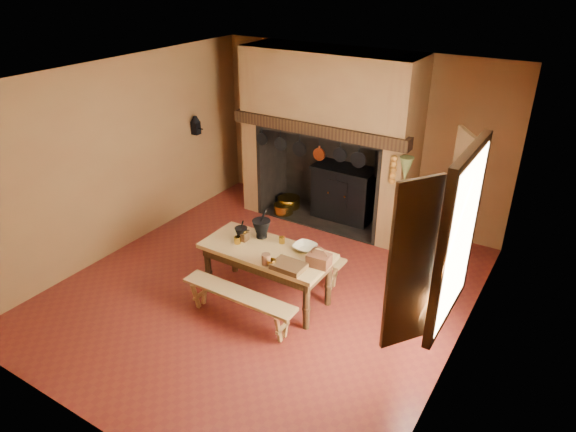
% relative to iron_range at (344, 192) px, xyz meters
% --- Properties ---
extents(floor, '(5.50, 5.50, 0.00)m').
position_rel_iron_range_xyz_m(floor, '(0.04, -2.45, -0.48)').
color(floor, maroon).
rests_on(floor, ground).
extents(ceiling, '(5.50, 5.50, 0.00)m').
position_rel_iron_range_xyz_m(ceiling, '(0.04, -2.45, 2.32)').
color(ceiling, silver).
rests_on(ceiling, back_wall).
extents(back_wall, '(5.00, 0.02, 2.80)m').
position_rel_iron_range_xyz_m(back_wall, '(0.04, 0.30, 0.92)').
color(back_wall, olive).
rests_on(back_wall, floor).
extents(wall_left, '(0.02, 5.50, 2.80)m').
position_rel_iron_range_xyz_m(wall_left, '(-2.46, -2.45, 0.92)').
color(wall_left, olive).
rests_on(wall_left, floor).
extents(wall_right, '(0.02, 5.50, 2.80)m').
position_rel_iron_range_xyz_m(wall_right, '(2.54, -2.45, 0.92)').
color(wall_right, olive).
rests_on(wall_right, floor).
extents(wall_front, '(5.00, 0.02, 2.80)m').
position_rel_iron_range_xyz_m(wall_front, '(0.04, -5.20, 0.92)').
color(wall_front, olive).
rests_on(wall_front, floor).
extents(chimney_breast, '(2.95, 0.96, 2.80)m').
position_rel_iron_range_xyz_m(chimney_breast, '(-0.26, -0.14, 1.33)').
color(chimney_breast, olive).
rests_on(chimney_breast, floor).
extents(iron_range, '(1.12, 0.55, 1.60)m').
position_rel_iron_range_xyz_m(iron_range, '(0.00, 0.00, 0.00)').
color(iron_range, black).
rests_on(iron_range, floor).
extents(hearth_pans, '(0.51, 0.62, 0.20)m').
position_rel_iron_range_xyz_m(hearth_pans, '(-1.01, -0.23, -0.39)').
color(hearth_pans, gold).
rests_on(hearth_pans, floor).
extents(hanging_pans, '(1.92, 0.29, 0.27)m').
position_rel_iron_range_xyz_m(hanging_pans, '(-0.30, -0.64, 0.88)').
color(hanging_pans, black).
rests_on(hanging_pans, chimney_breast).
extents(onion_string, '(0.12, 0.10, 0.46)m').
position_rel_iron_range_xyz_m(onion_string, '(1.04, -0.66, 0.85)').
color(onion_string, '#A6641E').
rests_on(onion_string, chimney_breast).
extents(herb_bunch, '(0.20, 0.20, 0.35)m').
position_rel_iron_range_xyz_m(herb_bunch, '(1.22, -0.66, 0.90)').
color(herb_bunch, '#545B2B').
rests_on(herb_bunch, chimney_breast).
extents(window, '(0.39, 1.75, 1.76)m').
position_rel_iron_range_xyz_m(window, '(2.39, -2.85, 1.22)').
color(window, white).
rests_on(window, wall_right).
extents(wall_coffee_mill, '(0.23, 0.16, 0.31)m').
position_rel_iron_range_xyz_m(wall_coffee_mill, '(-2.38, -0.90, 1.03)').
color(wall_coffee_mill, black).
rests_on(wall_coffee_mill, wall_left).
extents(work_table, '(1.68, 0.75, 0.73)m').
position_rel_iron_range_xyz_m(work_table, '(0.17, -2.58, 0.13)').
color(work_table, tan).
rests_on(work_table, floor).
extents(bench_front, '(1.53, 0.27, 0.43)m').
position_rel_iron_range_xyz_m(bench_front, '(0.17, -3.19, -0.16)').
color(bench_front, tan).
rests_on(bench_front, floor).
extents(bench_back, '(1.55, 0.27, 0.44)m').
position_rel_iron_range_xyz_m(bench_back, '(0.17, -1.96, -0.16)').
color(bench_back, tan).
rests_on(bench_back, floor).
extents(mortar_large, '(0.24, 0.24, 0.41)m').
position_rel_iron_range_xyz_m(mortar_large, '(-0.05, -2.36, 0.38)').
color(mortar_large, black).
rests_on(mortar_large, work_table).
extents(mortar_small, '(0.17, 0.17, 0.28)m').
position_rel_iron_range_xyz_m(mortar_small, '(-0.25, -2.54, 0.34)').
color(mortar_small, black).
rests_on(mortar_small, work_table).
extents(coffee_grinder, '(0.15, 0.11, 0.18)m').
position_rel_iron_range_xyz_m(coffee_grinder, '(-0.21, -2.55, 0.31)').
color(coffee_grinder, '#3E2713').
rests_on(coffee_grinder, work_table).
extents(brass_mug_a, '(0.10, 0.10, 0.09)m').
position_rel_iron_range_xyz_m(brass_mug_a, '(-0.23, -2.66, 0.29)').
color(brass_mug_a, gold).
rests_on(brass_mug_a, work_table).
extents(brass_mug_b, '(0.10, 0.10, 0.09)m').
position_rel_iron_range_xyz_m(brass_mug_b, '(0.25, -2.35, 0.29)').
color(brass_mug_b, gold).
rests_on(brass_mug_b, work_table).
extents(mixing_bowl, '(0.31, 0.31, 0.07)m').
position_rel_iron_range_xyz_m(mixing_bowl, '(0.59, -2.34, 0.28)').
color(mixing_bowl, beige).
rests_on(mixing_bowl, work_table).
extents(stoneware_crock, '(0.13, 0.13, 0.14)m').
position_rel_iron_range_xyz_m(stoneware_crock, '(0.37, -2.88, 0.31)').
color(stoneware_crock, brown).
rests_on(stoneware_crock, work_table).
extents(glass_jar, '(0.11, 0.11, 0.14)m').
position_rel_iron_range_xyz_m(glass_jar, '(0.90, -2.57, 0.32)').
color(glass_jar, beige).
rests_on(glass_jar, work_table).
extents(wicker_basket, '(0.28, 0.21, 0.26)m').
position_rel_iron_range_xyz_m(wicker_basket, '(0.92, -2.57, 0.33)').
color(wicker_basket, '#432214').
rests_on(wicker_basket, work_table).
extents(wooden_tray, '(0.39, 0.28, 0.07)m').
position_rel_iron_range_xyz_m(wooden_tray, '(0.65, -2.82, 0.28)').
color(wooden_tray, '#3E2713').
rests_on(wooden_tray, work_table).
extents(brass_cup, '(0.14, 0.14, 0.09)m').
position_rel_iron_range_xyz_m(brass_cup, '(0.45, -2.88, 0.29)').
color(brass_cup, gold).
rests_on(brass_cup, work_table).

